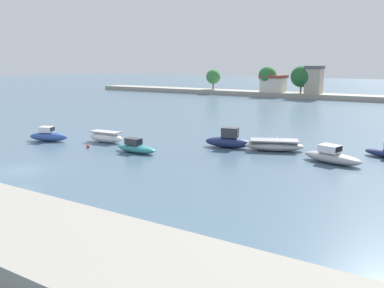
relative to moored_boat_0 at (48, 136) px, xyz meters
name	(u,v)px	position (x,y,z in m)	size (l,w,h in m)	color
ground_plane	(21,170)	(8.06, -9.04, -0.58)	(400.00, 400.00, 0.00)	#476075
moored_boat_0	(48,136)	(0.00, 0.00, 0.00)	(4.39, 2.79, 1.55)	#3856A8
moored_boat_1	(106,137)	(5.58, 2.80, -0.03)	(4.27, 1.77, 1.15)	white
moored_boat_2	(136,148)	(11.43, 0.67, -0.13)	(4.40, 1.52, 1.30)	teal
moored_boat_3	(228,141)	(17.68, 7.21, 0.10)	(4.84, 2.42, 1.97)	navy
moored_boat_4	(274,145)	(21.96, 8.31, -0.09)	(6.00, 4.21, 1.04)	#9E9EA3
moored_boat_5	(332,157)	(27.81, 6.22, -0.04)	(5.32, 2.95, 1.49)	#9E9EA3
mooring_buoy_0	(88,146)	(6.16, -0.28, -0.42)	(0.33, 0.33, 0.33)	red
mooring_buoy_1	(277,138)	(20.11, 13.90, -0.45)	(0.27, 0.27, 0.27)	white
distant_shoreline	(334,89)	(13.69, 66.78, 1.83)	(123.06, 6.82, 7.50)	#9E998C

